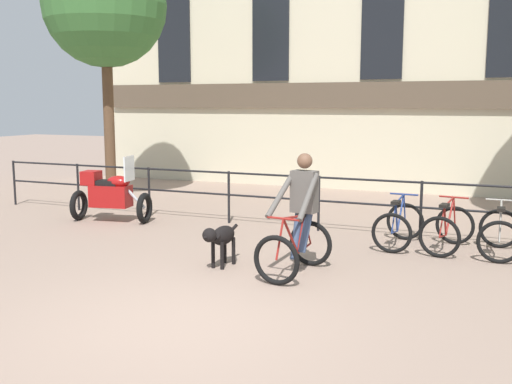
{
  "coord_description": "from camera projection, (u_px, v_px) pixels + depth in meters",
  "views": [
    {
      "loc": [
        3.24,
        -5.48,
        2.41
      ],
      "look_at": [
        -0.29,
        2.86,
        1.05
      ],
      "focal_mm": 42.0,
      "sensor_mm": 36.0,
      "label": 1
    }
  ],
  "objects": [
    {
      "name": "ground_plane",
      "position": [
        179.0,
        323.0,
        6.6
      ],
      "size": [
        60.0,
        60.0,
        0.0
      ],
      "primitive_type": "plane",
      "color": "gray"
    },
    {
      "name": "canal_railing",
      "position": [
        319.0,
        194.0,
        11.23
      ],
      "size": [
        15.05,
        0.05,
        1.05
      ],
      "color": "black",
      "rests_on": "ground_plane"
    },
    {
      "name": "cyclist_with_bike",
      "position": [
        299.0,
        220.0,
        8.45
      ],
      "size": [
        0.81,
        1.24,
        1.7
      ],
      "rotation": [
        0.0,
        0.0,
        -0.11
      ],
      "color": "black",
      "rests_on": "ground_plane"
    },
    {
      "name": "dog",
      "position": [
        220.0,
        237.0,
        8.76
      ],
      "size": [
        0.29,
        0.92,
        0.65
      ],
      "rotation": [
        0.0,
        0.0,
        -0.1
      ],
      "color": "black",
      "rests_on": "ground_plane"
    },
    {
      "name": "parked_motorcycle",
      "position": [
        110.0,
        194.0,
        12.13
      ],
      "size": [
        1.66,
        0.88,
        1.35
      ],
      "rotation": [
        0.0,
        0.0,
        1.74
      ],
      "color": "black",
      "rests_on": "ground_plane"
    },
    {
      "name": "parked_bicycle_near_lamp",
      "position": [
        399.0,
        225.0,
        10.07
      ],
      "size": [
        0.71,
        1.14,
        0.86
      ],
      "rotation": [
        0.0,
        0.0,
        3.1
      ],
      "color": "black",
      "rests_on": "ground_plane"
    },
    {
      "name": "parked_bicycle_mid_left",
      "position": [
        448.0,
        229.0,
        9.76
      ],
      "size": [
        0.81,
        1.19,
        0.86
      ],
      "rotation": [
        0.0,
        0.0,
        3.0
      ],
      "color": "black",
      "rests_on": "ground_plane"
    },
    {
      "name": "parked_bicycle_mid_right",
      "position": [
        500.0,
        233.0,
        9.46
      ],
      "size": [
        0.68,
        1.12,
        0.86
      ],
      "rotation": [
        0.0,
        0.0,
        3.16
      ],
      "color": "black",
      "rests_on": "ground_plane"
    },
    {
      "name": "tree_canalside_left",
      "position": [
        105.0,
        6.0,
        14.21
      ],
      "size": [
        2.93,
        2.93,
        6.16
      ],
      "color": "brown",
      "rests_on": "ground_plane"
    }
  ]
}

